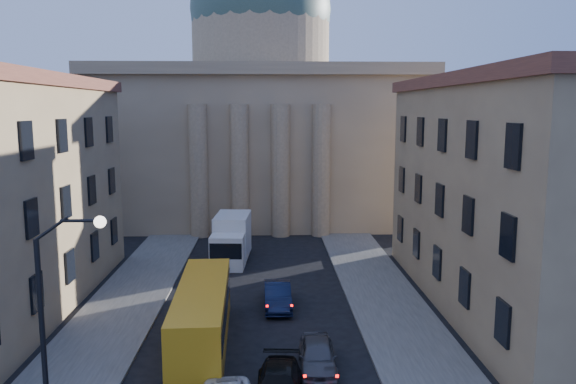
{
  "coord_description": "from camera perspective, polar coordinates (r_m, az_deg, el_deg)",
  "views": [
    {
      "loc": [
        0.85,
        -11.9,
        12.64
      ],
      "look_at": [
        1.93,
        19.32,
        7.95
      ],
      "focal_mm": 35.0,
      "sensor_mm": 36.0,
      "label": 1
    }
  ],
  "objects": [
    {
      "name": "sidewalk_left",
      "position": [
        33.75,
        -18.45,
        -13.77
      ],
      "size": [
        5.0,
        60.0,
        0.15
      ],
      "primitive_type": "cube",
      "color": "#4F4D48",
      "rests_on": "ground"
    },
    {
      "name": "sidewalk_right",
      "position": [
        33.32,
        11.79,
        -13.8
      ],
      "size": [
        5.0,
        60.0,
        0.15
      ],
      "primitive_type": "cube",
      "color": "#4F4D48",
      "rests_on": "ground"
    },
    {
      "name": "church",
      "position": [
        67.38,
        -2.73,
        7.89
      ],
      "size": [
        68.02,
        28.76,
        36.6
      ],
      "color": "#897154",
      "rests_on": "ground"
    },
    {
      "name": "building_right",
      "position": [
        37.91,
        23.26,
        -0.06
      ],
      "size": [
        11.6,
        26.6,
        14.7
      ],
      "color": "#A0875E",
      "rests_on": "ground"
    },
    {
      "name": "street_lamp",
      "position": [
        22.61,
        -22.53,
        -11.11
      ],
      "size": [
        2.62,
        0.44,
        8.83
      ],
      "color": "black",
      "rests_on": "ground"
    },
    {
      "name": "car_right_far",
      "position": [
        28.27,
        3.02,
        -16.3
      ],
      "size": [
        1.95,
        4.55,
        1.53
      ],
      "primitive_type": "imported",
      "rotation": [
        0.0,
        0.0,
        -0.03
      ],
      "color": "#454549",
      "rests_on": "ground"
    },
    {
      "name": "car_right_distant",
      "position": [
        36.36,
        -1.08,
        -10.48
      ],
      "size": [
        1.8,
        4.84,
        1.58
      ],
      "primitive_type": "imported",
      "rotation": [
        0.0,
        0.0,
        0.03
      ],
      "color": "black",
      "rests_on": "ground"
    },
    {
      "name": "city_bus",
      "position": [
        31.15,
        -8.7,
        -12.09
      ],
      "size": [
        3.0,
        11.39,
        3.19
      ],
      "rotation": [
        0.0,
        0.0,
        0.04
      ],
      "color": "orange",
      "rests_on": "ground"
    },
    {
      "name": "box_truck",
      "position": [
        46.99,
        -5.78,
        -4.87
      ],
      "size": [
        3.09,
        6.98,
        3.75
      ],
      "rotation": [
        0.0,
        0.0,
        -0.06
      ],
      "color": "silver",
      "rests_on": "ground"
    }
  ]
}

